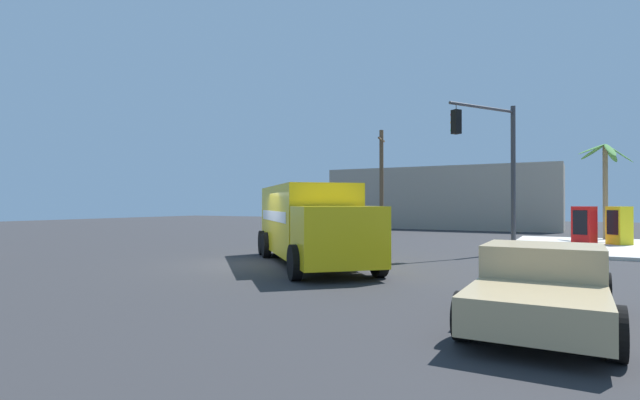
# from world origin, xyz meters

# --- Properties ---
(ground_plane) EXTENTS (100.00, 100.00, 0.00)m
(ground_plane) POSITION_xyz_m (0.00, 0.00, 0.00)
(ground_plane) COLOR #2B2B2D
(sidewalk_corner_far) EXTENTS (10.78, 10.78, 0.14)m
(sidewalk_corner_far) POSITION_xyz_m (12.62, 12.62, 0.07)
(sidewalk_corner_far) COLOR beige
(sidewalk_corner_far) RESTS_ON ground
(delivery_truck) EXTENTS (7.50, 7.77, 2.77)m
(delivery_truck) POSITION_xyz_m (1.82, 0.98, 1.46)
(delivery_truck) COLOR yellow
(delivery_truck) RESTS_ON ground
(traffic_light_primary) EXTENTS (2.13, 3.32, 6.19)m
(traffic_light_primary) POSITION_xyz_m (7.13, 7.29, 4.17)
(traffic_light_primary) COLOR #38383D
(traffic_light_primary) RESTS_ON sidewalk_corner_far
(pickup_tan) EXTENTS (2.27, 5.21, 1.38)m
(pickup_tan) POSITION_xyz_m (9.56, -4.20, 0.73)
(pickup_tan) COLOR tan
(pickup_tan) RESTS_ON ground
(vending_machine_red) EXTENTS (1.15, 1.08, 1.85)m
(vending_machine_red) POSITION_xyz_m (10.46, 12.89, 1.07)
(vending_machine_red) COLOR red
(vending_machine_red) RESTS_ON sidewalk_corner_far
(vending_machine_blue) EXTENTS (1.15, 1.17, 1.85)m
(vending_machine_blue) POSITION_xyz_m (11.95, 13.55, 1.07)
(vending_machine_blue) COLOR yellow
(vending_machine_blue) RESTS_ON sidewalk_corner_far
(palm_tree_far) EXTENTS (2.81, 2.94, 5.36)m
(palm_tree_far) POSITION_xyz_m (11.56, 17.20, 3.70)
(palm_tree_far) COLOR #7A6647
(palm_tree_far) RESTS_ON sidewalk_corner_far
(utility_pole) EXTENTS (0.53, 2.18, 7.59)m
(utility_pole) POSITION_xyz_m (-2.54, 19.30, 3.93)
(utility_pole) COLOR brown
(utility_pole) RESTS_ON ground
(building_backdrop) EXTENTS (18.99, 6.00, 5.21)m
(building_backdrop) POSITION_xyz_m (-0.14, 27.58, 2.60)
(building_backdrop) COLOR gray
(building_backdrop) RESTS_ON ground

